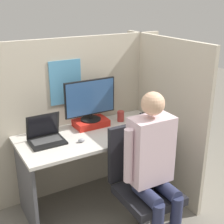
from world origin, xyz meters
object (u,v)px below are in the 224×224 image
(office_chair, at_px, (142,182))
(person, at_px, (154,162))
(paper_box, at_px, (91,123))
(laptop, at_px, (46,137))
(stapler, at_px, (145,117))
(coffee_mug, at_px, (121,116))
(monitor, at_px, (90,100))
(carrot_toy, at_px, (127,132))

(office_chair, relative_size, person, 0.74)
(paper_box, relative_size, person, 0.25)
(paper_box, xyz_separation_m, laptop, (-0.51, -0.12, 0.02))
(stapler, xyz_separation_m, coffee_mug, (-0.24, 0.08, 0.03))
(paper_box, height_order, stapler, paper_box)
(stapler, height_order, coffee_mug, coffee_mug)
(paper_box, xyz_separation_m, monitor, (0.00, 0.00, 0.24))
(coffee_mug, bearing_deg, office_chair, -107.95)
(paper_box, height_order, person, person)
(office_chair, bearing_deg, person, -88.78)
(carrot_toy, distance_m, coffee_mug, 0.32)
(person, relative_size, coffee_mug, 12.29)
(office_chair, xyz_separation_m, coffee_mug, (0.23, 0.72, 0.30))
(laptop, relative_size, stapler, 2.43)
(coffee_mug, bearing_deg, person, -104.91)
(laptop, distance_m, stapler, 1.08)
(monitor, relative_size, stapler, 4.24)
(paper_box, height_order, carrot_toy, paper_box)
(stapler, height_order, office_chair, office_chair)
(laptop, bearing_deg, monitor, 13.76)
(laptop, height_order, carrot_toy, laptop)
(monitor, distance_m, laptop, 0.57)
(office_chair, bearing_deg, monitor, 96.89)
(laptop, relative_size, coffee_mug, 2.81)
(monitor, relative_size, carrot_toy, 3.78)
(monitor, distance_m, person, 0.95)
(office_chair, bearing_deg, laptop, 133.15)
(paper_box, bearing_deg, coffee_mug, -6.50)
(laptop, distance_m, person, 0.99)
(paper_box, bearing_deg, carrot_toy, -56.76)
(laptop, relative_size, person, 0.23)
(paper_box, xyz_separation_m, stapler, (0.57, -0.12, -0.01))
(paper_box, relative_size, carrot_toy, 2.38)
(monitor, height_order, office_chair, monitor)
(carrot_toy, bearing_deg, coffee_mug, 70.14)
(stapler, relative_size, office_chair, 0.13)
(monitor, xyz_separation_m, stapler, (0.57, -0.12, -0.25))
(carrot_toy, height_order, coffee_mug, coffee_mug)
(carrot_toy, distance_m, office_chair, 0.52)
(stapler, bearing_deg, person, -121.29)
(monitor, bearing_deg, paper_box, -90.00)
(stapler, height_order, person, person)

